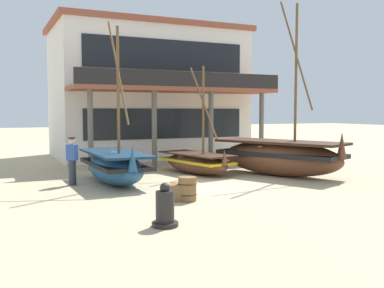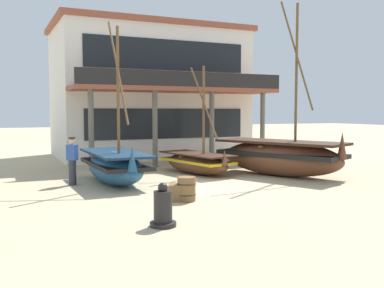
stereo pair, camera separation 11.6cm
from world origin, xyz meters
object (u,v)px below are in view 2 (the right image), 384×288
at_px(wooden_barrel, 187,189).
at_px(harbor_building_main, 149,92).
at_px(cargo_crate, 179,192).
at_px(capstan_winch, 163,209).
at_px(fishing_boat_far_right, 197,162).
at_px(fishing_boat_near_left, 115,166).
at_px(fishing_boat_centre_large, 281,156).
at_px(fisherman_by_hull, 72,161).

distance_m(wooden_barrel, harbor_building_main, 13.78).
bearing_deg(cargo_crate, capstan_winch, -119.51).
distance_m(fishing_boat_far_right, wooden_barrel, 5.57).
height_order(wooden_barrel, harbor_building_main, harbor_building_main).
distance_m(fishing_boat_near_left, capstan_winch, 6.23).
relative_size(fishing_boat_far_right, wooden_barrel, 6.27).
xyz_separation_m(fishing_boat_centre_large, fisherman_by_hull, (-7.96, 1.15, 0.05)).
bearing_deg(fisherman_by_hull, fishing_boat_near_left, -12.77).
relative_size(capstan_winch, harbor_building_main, 0.09).
height_order(wooden_barrel, cargo_crate, wooden_barrel).
xyz_separation_m(fishing_boat_centre_large, fishing_boat_far_right, (-2.81, 1.88, -0.29)).
bearing_deg(capstan_winch, harbor_building_main, 72.33).
bearing_deg(fisherman_by_hull, cargo_crate, -59.55).
relative_size(fishing_boat_far_right, capstan_winch, 4.43).
xyz_separation_m(wooden_barrel, cargo_crate, (-0.18, 0.18, -0.11)).
distance_m(fisherman_by_hull, harbor_building_main, 10.91).
relative_size(fishing_boat_near_left, fishing_boat_centre_large, 0.85).
xyz_separation_m(fishing_boat_far_right, harbor_building_main, (0.65, 8.05, 3.19)).
relative_size(capstan_winch, wooden_barrel, 1.42).
xyz_separation_m(fishing_boat_near_left, fisherman_by_hull, (-1.43, 0.33, 0.19)).
bearing_deg(cargo_crate, fisherman_by_hull, 120.45).
bearing_deg(harbor_building_main, wooden_barrel, -104.18).
bearing_deg(fishing_boat_centre_large, harbor_building_main, 102.25).
distance_m(fishing_boat_centre_large, cargo_crate, 6.31).
bearing_deg(cargo_crate, fishing_boat_far_right, 59.43).
bearing_deg(harbor_building_main, fishing_boat_centre_large, -77.75).
bearing_deg(harbor_building_main, fishing_boat_near_left, -115.63).
bearing_deg(cargo_crate, fishing_boat_centre_large, 26.96).
relative_size(fisherman_by_hull, wooden_barrel, 2.41).
height_order(fishing_boat_centre_large, fishing_boat_far_right, fishing_boat_centre_large).
xyz_separation_m(fishing_boat_far_right, cargo_crate, (-2.80, -4.73, -0.25)).
xyz_separation_m(fisherman_by_hull, cargo_crate, (2.35, -4.00, -0.59)).
height_order(fishing_boat_near_left, fishing_boat_centre_large, fishing_boat_centre_large).
bearing_deg(fishing_boat_far_right, harbor_building_main, 85.35).
height_order(capstan_winch, wooden_barrel, capstan_winch).
relative_size(fishing_boat_centre_large, fishing_boat_far_right, 1.56).
distance_m(fishing_boat_centre_large, harbor_building_main, 10.57).
distance_m(fishing_boat_near_left, fishing_boat_far_right, 3.87).
height_order(fisherman_by_hull, cargo_crate, fisherman_by_hull).
xyz_separation_m(fishing_boat_far_right, fisherman_by_hull, (-5.15, -0.73, 0.35)).
bearing_deg(cargo_crate, fishing_boat_near_left, 104.03).
bearing_deg(fishing_boat_near_left, fisherman_by_hull, 167.23).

